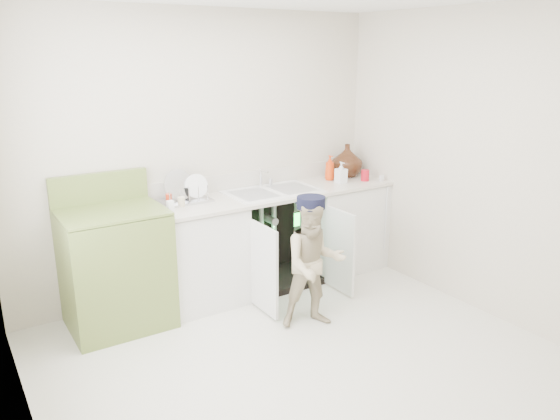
{
  "coord_description": "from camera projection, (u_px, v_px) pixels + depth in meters",
  "views": [
    {
      "loc": [
        -2.0,
        -2.91,
        2.14
      ],
      "look_at": [
        0.31,
        0.7,
        0.89
      ],
      "focal_mm": 35.0,
      "sensor_mm": 36.0,
      "label": 1
    }
  ],
  "objects": [
    {
      "name": "ground",
      "position": [
        296.0,
        355.0,
        3.99
      ],
      "size": [
        3.5,
        3.5,
        0.0
      ],
      "primitive_type": "plane",
      "color": "beige",
      "rests_on": "ground"
    },
    {
      "name": "room_shell",
      "position": [
        298.0,
        190.0,
        3.64
      ],
      "size": [
        6.0,
        5.5,
        1.26
      ],
      "color": "beige",
      "rests_on": "ground"
    },
    {
      "name": "counter_run",
      "position": [
        275.0,
        235.0,
        5.13
      ],
      "size": [
        2.44,
        1.02,
        1.23
      ],
      "color": "white",
      "rests_on": "ground"
    },
    {
      "name": "avocado_stove",
      "position": [
        116.0,
        267.0,
        4.32
      ],
      "size": [
        0.78,
        0.65,
        1.2
      ],
      "color": "olive",
      "rests_on": "ground"
    },
    {
      "name": "repair_worker",
      "position": [
        314.0,
        262.0,
        4.29
      ],
      "size": [
        0.62,
        0.82,
        1.07
      ],
      "rotation": [
        0.0,
        0.0,
        -0.34
      ],
      "color": "#BEAE88",
      "rests_on": "ground"
    }
  ]
}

